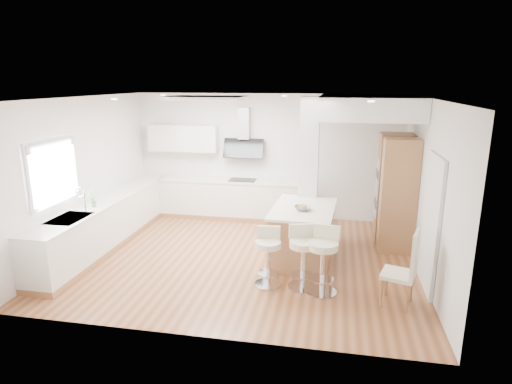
% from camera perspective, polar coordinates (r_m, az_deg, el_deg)
% --- Properties ---
extents(ground, '(6.00, 6.00, 0.00)m').
position_cam_1_polar(ground, '(7.76, -1.64, -8.69)').
color(ground, '#9A5F39').
rests_on(ground, ground).
extents(ceiling, '(6.00, 5.00, 0.02)m').
position_cam_1_polar(ceiling, '(7.76, -1.64, -8.69)').
color(ceiling, white).
rests_on(ceiling, ground).
extents(wall_back, '(6.00, 0.04, 2.80)m').
position_cam_1_polar(wall_back, '(9.73, 1.43, 4.74)').
color(wall_back, silver).
rests_on(wall_back, ground).
extents(wall_left, '(0.04, 5.00, 2.80)m').
position_cam_1_polar(wall_left, '(8.47, -21.97, 2.17)').
color(wall_left, silver).
rests_on(wall_left, ground).
extents(wall_right, '(0.04, 5.00, 2.80)m').
position_cam_1_polar(wall_right, '(7.31, 21.92, 0.32)').
color(wall_right, silver).
rests_on(wall_right, ground).
extents(skylight, '(4.10, 2.10, 0.06)m').
position_cam_1_polar(skylight, '(7.92, -6.58, 12.35)').
color(skylight, silver).
rests_on(skylight, ground).
extents(window_left, '(0.06, 1.28, 1.07)m').
position_cam_1_polar(window_left, '(7.67, -25.44, 2.84)').
color(window_left, white).
rests_on(window_left, ground).
extents(doorway_right, '(0.05, 1.00, 2.10)m').
position_cam_1_polar(doorway_right, '(6.85, 22.31, -4.14)').
color(doorway_right, '#423933').
rests_on(doorway_right, ground).
extents(counter_left, '(0.63, 4.50, 1.35)m').
position_cam_1_polar(counter_left, '(8.75, -18.92, -3.58)').
color(counter_left, '#A17045').
rests_on(counter_left, ground).
extents(counter_back, '(3.62, 0.63, 2.50)m').
position_cam_1_polar(counter_back, '(9.80, -4.14, 0.56)').
color(counter_back, '#A17045').
rests_on(counter_back, ground).
extents(pillar, '(0.35, 0.35, 2.80)m').
position_cam_1_polar(pillar, '(8.10, 7.01, 2.61)').
color(pillar, silver).
rests_on(pillar, ground).
extents(soffit, '(1.78, 2.20, 0.40)m').
position_cam_1_polar(soffit, '(8.39, 14.78, 10.93)').
color(soffit, white).
rests_on(soffit, ground).
extents(oven_column, '(0.63, 1.21, 2.10)m').
position_cam_1_polar(oven_column, '(8.51, 18.05, 0.15)').
color(oven_column, '#A17045').
rests_on(oven_column, ground).
extents(peninsula, '(1.13, 1.64, 1.03)m').
position_cam_1_polar(peninsula, '(7.55, 6.27, -5.49)').
color(peninsula, '#A17045').
rests_on(peninsula, ground).
extents(bar_stool_a, '(0.45, 0.45, 0.92)m').
position_cam_1_polar(bar_stool_a, '(6.59, 1.61, -8.22)').
color(bar_stool_a, silver).
rests_on(bar_stool_a, ground).
extents(bar_stool_b, '(0.55, 0.55, 0.98)m').
position_cam_1_polar(bar_stool_b, '(6.53, 6.26, -8.22)').
color(bar_stool_b, silver).
rests_on(bar_stool_b, ground).
extents(bar_stool_c, '(0.55, 0.55, 1.02)m').
position_cam_1_polar(bar_stool_c, '(6.41, 8.94, -8.51)').
color(bar_stool_c, silver).
rests_on(bar_stool_c, ground).
extents(dining_chair, '(0.55, 0.55, 1.13)m').
position_cam_1_polar(dining_chair, '(6.31, 19.42, -9.35)').
color(dining_chair, beige).
rests_on(dining_chair, ground).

